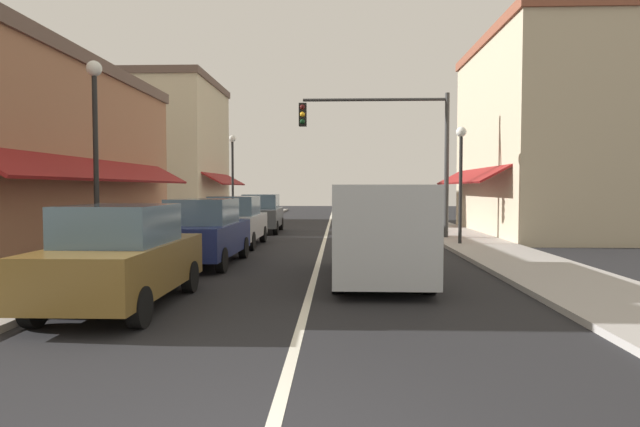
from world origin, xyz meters
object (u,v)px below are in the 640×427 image
(parked_car_far_left, at_px, (261,213))
(street_lamp_left_far, at_px, (233,165))
(van_in_lane, at_px, (378,229))
(street_lamp_right_mid, at_px, (461,165))
(parked_car_second_left, at_px, (204,232))
(parked_car_third_left, at_px, (235,221))
(parked_car_nearest_left, at_px, (122,257))
(street_lamp_left_near, at_px, (95,132))
(traffic_signal_mast_arm, at_px, (395,139))

(parked_car_far_left, distance_m, street_lamp_left_far, 3.82)
(van_in_lane, distance_m, street_lamp_right_mid, 7.87)
(van_in_lane, height_order, street_lamp_right_mid, street_lamp_right_mid)
(van_in_lane, relative_size, street_lamp_right_mid, 1.24)
(street_lamp_left_far, bearing_deg, parked_car_second_left, -82.05)
(parked_car_second_left, height_order, parked_car_third_left, same)
(parked_car_nearest_left, bearing_deg, street_lamp_left_near, 119.89)
(traffic_signal_mast_arm, height_order, street_lamp_right_mid, traffic_signal_mast_arm)
(van_in_lane, bearing_deg, street_lamp_right_mid, 64.63)
(parked_car_second_left, relative_size, parked_car_far_left, 1.00)
(parked_car_third_left, xyz_separation_m, traffic_signal_mast_arm, (5.86, 2.45, 3.12))
(parked_car_second_left, distance_m, street_lamp_left_far, 13.30)
(traffic_signal_mast_arm, xyz_separation_m, street_lamp_left_far, (-7.60, 5.88, -0.79))
(parked_car_third_left, relative_size, traffic_signal_mast_arm, 0.69)
(traffic_signal_mast_arm, distance_m, street_lamp_left_far, 9.64)
(street_lamp_left_near, bearing_deg, van_in_lane, -3.99)
(street_lamp_left_far, bearing_deg, parked_car_far_left, -53.08)
(street_lamp_left_far, bearing_deg, parked_car_third_left, -78.17)
(parked_car_third_left, relative_size, street_lamp_left_near, 0.82)
(traffic_signal_mast_arm, bearing_deg, parked_car_second_left, -129.27)
(parked_car_third_left, relative_size, van_in_lane, 0.79)
(traffic_signal_mast_arm, bearing_deg, street_lamp_right_mid, -48.96)
(parked_car_nearest_left, relative_size, parked_car_far_left, 0.99)
(street_lamp_left_near, bearing_deg, parked_car_far_left, 80.24)
(parked_car_nearest_left, distance_m, traffic_signal_mast_arm, 13.94)
(parked_car_second_left, xyz_separation_m, street_lamp_left_far, (-1.81, 12.97, 2.33))
(parked_car_third_left, xyz_separation_m, parked_car_far_left, (0.07, 5.91, 0.00))
(van_in_lane, xyz_separation_m, traffic_signal_mast_arm, (1.30, 9.27, 2.85))
(parked_car_far_left, bearing_deg, parked_car_third_left, -92.14)
(parked_car_second_left, height_order, van_in_lane, van_in_lane)
(parked_car_second_left, distance_m, traffic_signal_mast_arm, 9.67)
(parked_car_second_left, relative_size, street_lamp_left_far, 0.87)
(parked_car_third_left, distance_m, traffic_signal_mast_arm, 7.07)
(street_lamp_right_mid, distance_m, street_lamp_left_far, 12.71)
(parked_car_second_left, xyz_separation_m, parked_car_third_left, (-0.06, 4.64, 0.00))
(traffic_signal_mast_arm, distance_m, street_lamp_left_near, 11.85)
(traffic_signal_mast_arm, xyz_separation_m, street_lamp_right_mid, (2.06, -2.37, -1.12))
(traffic_signal_mast_arm, bearing_deg, parked_car_third_left, -157.32)
(parked_car_third_left, distance_m, street_lamp_left_near, 7.13)
(parked_car_nearest_left, xyz_separation_m, street_lamp_left_far, (-1.70, 18.13, 2.33))
(parked_car_nearest_left, xyz_separation_m, street_lamp_left_near, (-2.00, 3.43, 2.48))
(traffic_signal_mast_arm, bearing_deg, van_in_lane, -97.99)
(traffic_signal_mast_arm, relative_size, street_lamp_left_far, 1.24)
(parked_car_far_left, xyz_separation_m, street_lamp_right_mid, (7.84, -5.83, 2.00))
(parked_car_second_left, relative_size, van_in_lane, 0.79)
(parked_car_second_left, bearing_deg, parked_car_third_left, 91.88)
(van_in_lane, bearing_deg, parked_car_far_left, 109.98)
(parked_car_second_left, bearing_deg, street_lamp_left_far, 99.03)
(parked_car_far_left, bearing_deg, parked_car_nearest_left, -91.86)
(parked_car_third_left, relative_size, parked_car_far_left, 0.99)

